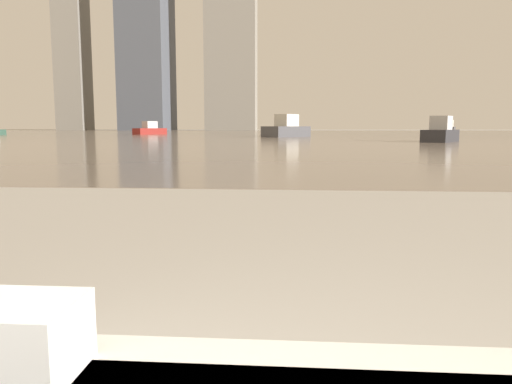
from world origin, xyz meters
TOP-DOWN VIEW (x-y plane):
  - harbor_water at (0.00, 62.00)m, footprint 180.00×110.00m
  - harbor_boat_1 at (22.49, 74.68)m, footprint 3.21×5.11m
  - harbor_boat_2 at (-16.02, 55.61)m, footprint 3.25×4.03m
  - harbor_boat_3 at (8.66, 29.68)m, footprint 3.03×4.13m
  - harbor_boat_4 at (-0.41, 42.95)m, footprint 4.20×5.24m
  - skyline_tower_1 at (-34.57, 118.00)m, footprint 10.54×13.93m
  - skyline_tower_2 at (-14.62, 118.00)m, footprint 11.68×7.23m

SIDE VIEW (x-z plane):
  - harbor_water at x=0.00m, z-range 0.00..0.01m
  - harbor_boat_2 at x=-16.02m, z-range -0.21..1.26m
  - harbor_boat_3 at x=8.66m, z-range -0.21..1.27m
  - harbor_boat_1 at x=22.49m, z-range -0.26..1.55m
  - harbor_boat_4 at x=-0.41m, z-range -0.27..1.64m
  - skyline_tower_1 at x=-34.57m, z-range 0.00..40.11m
  - skyline_tower_2 at x=-14.62m, z-range 0.00..40.99m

